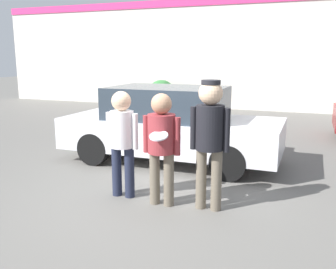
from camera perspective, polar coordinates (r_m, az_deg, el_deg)
The scene contains 7 objects.
ground_plane at distance 5.84m, azimuth -1.57°, elevation -9.58°, with size 56.00×56.00×0.00m, color #66635E.
storefront_building at distance 15.40m, azimuth 13.58°, elevation 11.93°, with size 24.00×0.22×4.43m.
person_left at distance 5.68m, azimuth -7.00°, elevation -0.12°, with size 0.53×0.36×1.63m.
person_middle_with_frisbee at distance 5.30m, azimuth -1.00°, elevation -0.75°, with size 0.56×0.60×1.63m.
person_right at distance 5.14m, azimuth 6.38°, elevation 0.42°, with size 0.56×0.39×1.82m.
parked_car_near at distance 7.64m, azimuth 0.37°, elevation 1.48°, with size 4.38×1.84×1.53m.
shrub at distance 15.71m, azimuth -1.01°, elevation 6.19°, with size 1.17×1.17×1.17m.
Camera 1 is at (2.11, -5.02, 2.13)m, focal length 40.00 mm.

